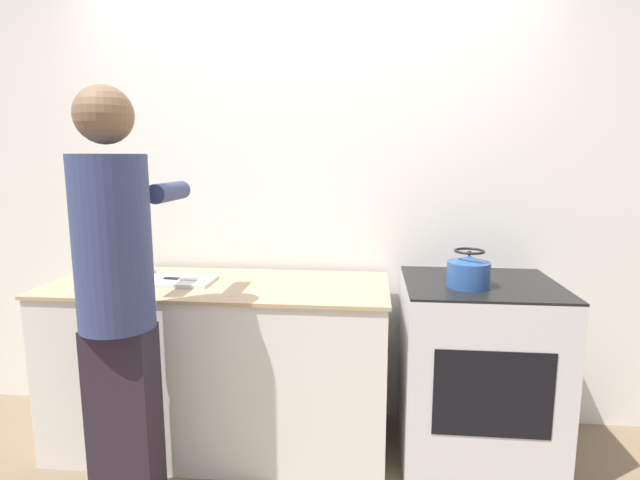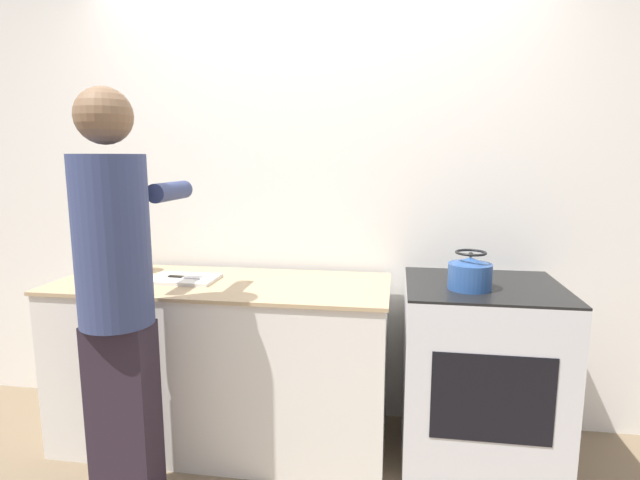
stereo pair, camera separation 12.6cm
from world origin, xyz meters
name	(u,v)px [view 2 (the right image)]	position (x,y,z in m)	size (l,w,h in m)	color
wall_back	(313,196)	(0.00, 0.73, 1.30)	(8.00, 0.05, 2.60)	white
counter	(224,362)	(-0.41, 0.32, 0.44)	(1.74, 0.67, 0.88)	silver
oven	(479,375)	(0.90, 0.33, 0.46)	(0.74, 0.67, 0.92)	silver
person	(117,286)	(-0.66, -0.23, 0.99)	(0.34, 0.58, 1.79)	#281E29
cutting_board	(183,279)	(-0.62, 0.32, 0.89)	(0.35, 0.23, 0.02)	silver
knife	(187,277)	(-0.60, 0.31, 0.90)	(0.22, 0.05, 0.01)	silver
kettle	(470,273)	(0.82, 0.24, 0.99)	(0.20, 0.20, 0.18)	#284C8C
bowl_prep	(113,273)	(-0.98, 0.26, 0.92)	(0.16, 0.16, 0.08)	#426684
canister_jar	(132,258)	(-0.98, 0.46, 0.96)	(0.15, 0.15, 0.16)	tan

